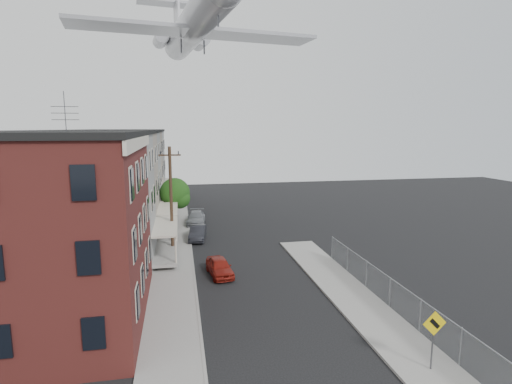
{
  "coord_description": "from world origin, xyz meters",
  "views": [
    {
      "loc": [
        -4.89,
        -15.16,
        10.46
      ],
      "look_at": [
        -0.64,
        6.73,
        6.89
      ],
      "focal_mm": 28.0,
      "sensor_mm": 36.0,
      "label": 1
    }
  ],
  "objects_px": {
    "warning_sign": "(434,331)",
    "street_tree": "(176,194)",
    "utility_pole": "(171,199)",
    "car_mid": "(198,233)",
    "car_far": "(196,218)",
    "car_near": "(220,267)",
    "airplane": "(193,26)"
  },
  "relations": [
    {
      "from": "street_tree",
      "to": "car_near",
      "type": "relative_size",
      "value": 1.4
    },
    {
      "from": "car_near",
      "to": "car_mid",
      "type": "xyz_separation_m",
      "value": [
        -1.09,
        9.66,
        0.03
      ]
    },
    {
      "from": "airplane",
      "to": "car_far",
      "type": "bearing_deg",
      "value": 92.9
    },
    {
      "from": "car_near",
      "to": "car_far",
      "type": "distance_m",
      "value": 16.04
    },
    {
      "from": "street_tree",
      "to": "car_mid",
      "type": "height_order",
      "value": "street_tree"
    },
    {
      "from": "warning_sign",
      "to": "utility_pole",
      "type": "distance_m",
      "value": 22.25
    },
    {
      "from": "utility_pole",
      "to": "car_near",
      "type": "height_order",
      "value": "utility_pole"
    },
    {
      "from": "warning_sign",
      "to": "car_near",
      "type": "height_order",
      "value": "warning_sign"
    },
    {
      "from": "utility_pole",
      "to": "car_near",
      "type": "bearing_deg",
      "value": -59.83
    },
    {
      "from": "warning_sign",
      "to": "car_mid",
      "type": "xyz_separation_m",
      "value": [
        -8.93,
        22.9,
        -1.22
      ]
    },
    {
      "from": "utility_pole",
      "to": "car_near",
      "type": "relative_size",
      "value": 2.41
    },
    {
      "from": "utility_pole",
      "to": "car_mid",
      "type": "bearing_deg",
      "value": 59.58
    },
    {
      "from": "car_near",
      "to": "car_mid",
      "type": "distance_m",
      "value": 9.72
    },
    {
      "from": "warning_sign",
      "to": "street_tree",
      "type": "relative_size",
      "value": 0.54
    },
    {
      "from": "car_far",
      "to": "airplane",
      "type": "bearing_deg",
      "value": -81.69
    },
    {
      "from": "utility_pole",
      "to": "car_mid",
      "type": "relative_size",
      "value": 2.23
    },
    {
      "from": "warning_sign",
      "to": "airplane",
      "type": "xyz_separation_m",
      "value": [
        -8.71,
        27.6,
        18.51
      ]
    },
    {
      "from": "car_far",
      "to": "car_mid",
      "type": "bearing_deg",
      "value": -85.77
    },
    {
      "from": "utility_pole",
      "to": "airplane",
      "type": "relative_size",
      "value": 0.34
    },
    {
      "from": "car_mid",
      "to": "airplane",
      "type": "bearing_deg",
      "value": 95.12
    },
    {
      "from": "street_tree",
      "to": "car_mid",
      "type": "xyz_separation_m",
      "value": [
        1.95,
        -6.05,
        -2.78
      ]
    },
    {
      "from": "car_far",
      "to": "airplane",
      "type": "distance_m",
      "value": 19.78
    },
    {
      "from": "warning_sign",
      "to": "utility_pole",
      "type": "xyz_separation_m",
      "value": [
        -11.2,
        19.03,
        2.79
      ]
    },
    {
      "from": "car_far",
      "to": "street_tree",
      "type": "bearing_deg",
      "value": -166.29
    },
    {
      "from": "car_far",
      "to": "car_near",
      "type": "bearing_deg",
      "value": -81.17
    },
    {
      "from": "car_mid",
      "to": "car_far",
      "type": "height_order",
      "value": "car_far"
    },
    {
      "from": "utility_pole",
      "to": "car_near",
      "type": "distance_m",
      "value": 7.82
    },
    {
      "from": "warning_sign",
      "to": "street_tree",
      "type": "bearing_deg",
      "value": 110.58
    },
    {
      "from": "utility_pole",
      "to": "airplane",
      "type": "distance_m",
      "value": 18.08
    },
    {
      "from": "car_far",
      "to": "airplane",
      "type": "height_order",
      "value": "airplane"
    },
    {
      "from": "car_mid",
      "to": "car_far",
      "type": "distance_m",
      "value": 6.35
    },
    {
      "from": "utility_pole",
      "to": "car_far",
      "type": "height_order",
      "value": "utility_pole"
    }
  ]
}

